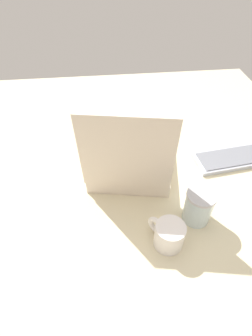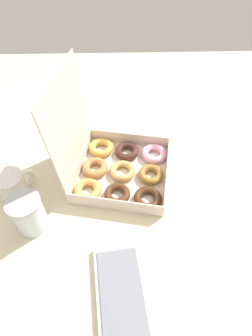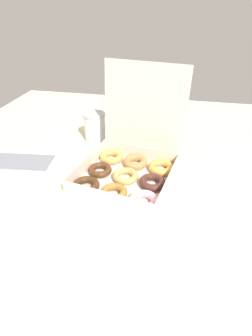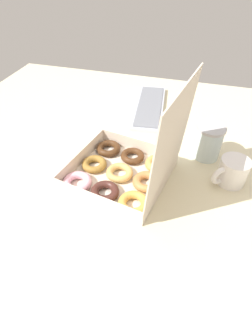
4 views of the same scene
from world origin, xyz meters
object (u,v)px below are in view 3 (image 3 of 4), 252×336
at_px(donut_box, 129,167).
at_px(keyboard, 2,163).
at_px(glass_jar, 95,127).
at_px(coffee_mug, 125,125).

xyz_separation_m(donut_box, keyboard, (-0.50, -0.02, -0.03)).
height_order(donut_box, keyboard, donut_box).
distance_m(donut_box, glass_jar, 0.33).
bearing_deg(keyboard, donut_box, 2.44).
xyz_separation_m(donut_box, glass_jar, (-0.20, 0.26, 0.02)).
xyz_separation_m(keyboard, glass_jar, (0.29, 0.28, 0.05)).
xyz_separation_m(coffee_mug, glass_jar, (-0.12, -0.08, 0.02)).
bearing_deg(glass_jar, donut_box, -51.63).
height_order(keyboard, coffee_mug, coffee_mug).
relative_size(donut_box, coffee_mug, 3.30).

